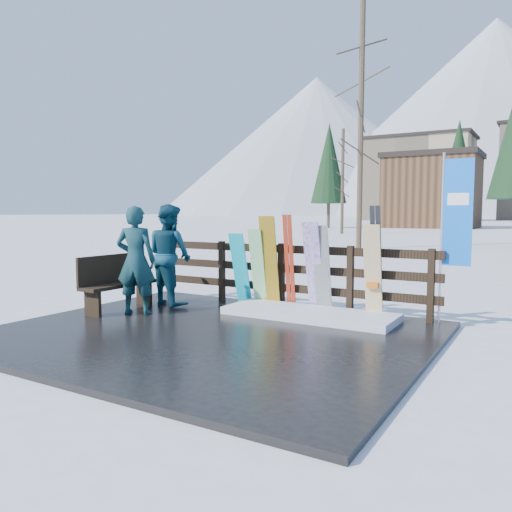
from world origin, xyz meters
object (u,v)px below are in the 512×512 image
Objects in this scene: snowboard_3 at (314,268)px; rental_flag at (454,219)px; snowboard_4 at (322,270)px; snowboard_5 at (373,272)px; snowboard_1 at (258,268)px; snowboard_0 at (240,269)px; person_front at (136,260)px; snowboard_2 at (270,262)px; bench at (117,281)px; person_back at (170,255)px.

snowboard_3 is 2.33m from rental_flag.
snowboard_4 is 0.87m from snowboard_5.
snowboard_4 is at bearing 0.00° from snowboard_3.
rental_flag is at bearing 7.66° from snowboard_4.
snowboard_5 is (2.11, -0.00, 0.05)m from snowboard_1.
rental_flag is (3.63, 0.27, 0.94)m from snowboard_0.
person_front is (-2.67, -1.59, 0.16)m from snowboard_4.
person_front reaches higher than snowboard_2.
snowboard_3 is 1.05× the size of snowboard_4.
snowboard_1 is at bearing 180.00° from snowboard_4.
person_front is (-1.43, -1.59, 0.20)m from snowboard_1.
bench is at bearing -33.03° from person_front.
bench is 0.94× the size of snowboard_3.
snowboard_2 reaches higher than snowboard_0.
rental_flag is (2.01, 0.27, 0.86)m from snowboard_4.
person_front is at bearing -8.54° from bench.
snowboard_0 is 1.62m from snowboard_4.
snowboard_1 is 1.65m from person_back.
snowboard_5 is at bearing 179.73° from person_front.
bench is at bearing -142.61° from snowboard_1.
rental_flag is at bearing 4.26° from snowboard_0.
rental_flag reaches higher than snowboard_2.
snowboard_4 is 3.12m from person_front.
snowboard_4 is at bearing -151.69° from person_back.
rental_flag is 1.43× the size of person_front.
snowboard_4 is (0.15, 0.00, -0.03)m from snowboard_3.
snowboard_2 is 0.64× the size of rental_flag.
snowboard_1 is 0.90× the size of snowboard_3.
snowboard_3 is at bearing -150.95° from person_back.
rental_flag is at bearing 13.32° from snowboard_5.
snowboard_4 is 2.20m from rental_flag.
person_back is at bearing -165.81° from snowboard_3.
person_front reaches higher than snowboard_4.
snowboard_3 is 1.02m from snowboard_5.
bench is 0.97× the size of snowboard_5.
snowboard_4 is 0.58× the size of rental_flag.
snowboard_4 is 0.83× the size of person_front.
rental_flag reaches higher than snowboard_5.
snowboard_4 is at bearing -0.00° from snowboard_1.
snowboard_5 is 0.85× the size of person_front.
snowboard_5 is at bearing -0.00° from snowboard_3.
rental_flag reaches higher than snowboard_0.
person_front is at bearing -123.50° from snowboard_0.
snowboard_0 is at bearing -134.89° from person_back.
person_back is (-1.50, -0.66, 0.22)m from snowboard_1.
snowboard_3 reaches higher than snowboard_4.
person_back is at bearing -166.55° from snowboard_4.
snowboard_0 is 0.89× the size of snowboard_5.
bench is 1.06m from person_back.
snowboard_1 is 0.79× the size of person_front.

